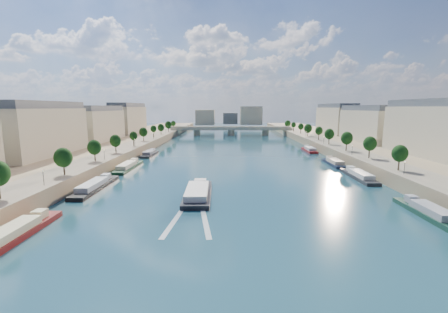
{
  "coord_description": "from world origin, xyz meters",
  "views": [
    {
      "loc": [
        -2.88,
        -47.67,
        25.94
      ],
      "look_at": [
        -4.59,
        79.33,
        5.0
      ],
      "focal_mm": 24.0,
      "sensor_mm": 36.0,
      "label": 1
    }
  ],
  "objects": [
    {
      "name": "quay_left",
      "position": [
        -72.0,
        100.0,
        2.5
      ],
      "size": [
        44.0,
        520.0,
        5.0
      ],
      "primitive_type": "cube",
      "color": "#9E8460",
      "rests_on": "ground"
    },
    {
      "name": "quay_right",
      "position": [
        72.0,
        100.0,
        2.5
      ],
      "size": [
        44.0,
        520.0,
        5.0
      ],
      "primitive_type": "cube",
      "color": "#9E8460",
      "rests_on": "ground"
    },
    {
      "name": "lamps_right",
      "position": [
        52.5,
        105.0,
        7.78
      ],
      "size": [
        0.36,
        200.36,
        4.28
      ],
      "color": "black",
      "rests_on": "ground"
    },
    {
      "name": "skyline",
      "position": [
        3.19,
        319.52,
        14.66
      ],
      "size": [
        79.0,
        42.0,
        22.0
      ],
      "color": "#B8AC8D",
      "rests_on": "ground"
    },
    {
      "name": "tour_barge",
      "position": [
        -11.8,
        37.53,
        0.97
      ],
      "size": [
        8.44,
        26.56,
        3.68
      ],
      "rotation": [
        0.0,
        0.0,
        0.04
      ],
      "color": "black",
      "rests_on": "ground"
    },
    {
      "name": "moored_barges_right",
      "position": [
        45.5,
        73.41,
        0.84
      ],
      "size": [
        5.0,
        127.73,
        3.6
      ],
      "color": "#17392C",
      "rests_on": "ground"
    },
    {
      "name": "moored_barges_left",
      "position": [
        -45.5,
        43.64,
        0.84
      ],
      "size": [
        5.0,
        155.91,
        3.6
      ],
      "color": "#1C1E3E",
      "rests_on": "ground"
    },
    {
      "name": "trees_right",
      "position": [
        55.0,
        110.0,
        10.48
      ],
      "size": [
        4.8,
        268.8,
        8.26
      ],
      "color": "#382B1E",
      "rests_on": "ground"
    },
    {
      "name": "bridge",
      "position": [
        0.0,
        231.84,
        5.08
      ],
      "size": [
        112.0,
        12.0,
        8.15
      ],
      "color": "#C1B79E",
      "rests_on": "ground"
    },
    {
      "name": "pave_right",
      "position": [
        57.0,
        100.0,
        5.05
      ],
      "size": [
        14.0,
        520.0,
        0.1
      ],
      "primitive_type": "cube",
      "color": "gray",
      "rests_on": "quay_right"
    },
    {
      "name": "pave_left",
      "position": [
        -57.0,
        100.0,
        5.05
      ],
      "size": [
        14.0,
        520.0,
        0.1
      ],
      "primitive_type": "cube",
      "color": "gray",
      "rests_on": "quay_left"
    },
    {
      "name": "buildings_right",
      "position": [
        85.0,
        112.0,
        16.45
      ],
      "size": [
        16.0,
        226.0,
        23.2
      ],
      "color": "#B8AC8D",
      "rests_on": "ground"
    },
    {
      "name": "ground",
      "position": [
        0.0,
        100.0,
        0.0
      ],
      "size": [
        700.0,
        700.0,
        0.0
      ],
      "primitive_type": "plane",
      "color": "#0D2C3A",
      "rests_on": "ground"
    },
    {
      "name": "trees_left",
      "position": [
        -55.0,
        102.0,
        10.48
      ],
      "size": [
        4.8,
        268.8,
        8.26
      ],
      "color": "#382B1E",
      "rests_on": "ground"
    },
    {
      "name": "wake",
      "position": [
        -11.8,
        20.89,
        0.02
      ],
      "size": [
        10.76,
        26.01,
        0.04
      ],
      "color": "silver",
      "rests_on": "ground"
    },
    {
      "name": "buildings_left",
      "position": [
        -85.0,
        112.0,
        16.45
      ],
      "size": [
        16.0,
        226.0,
        23.2
      ],
      "color": "#B8AC8D",
      "rests_on": "ground"
    },
    {
      "name": "lamps_left",
      "position": [
        -52.5,
        90.0,
        7.78
      ],
      "size": [
        0.36,
        200.36,
        4.28
      ],
      "color": "black",
      "rests_on": "ground"
    }
  ]
}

